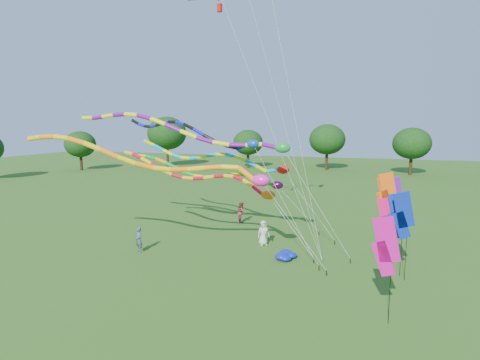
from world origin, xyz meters
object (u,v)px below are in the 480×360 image
(tube_kite_red, at_px, (210,178))
(blue_nylon_heap, at_px, (285,255))
(tube_kite_orange, at_px, (168,163))
(person_a, at_px, (263,233))
(person_c, at_px, (242,213))
(person_b, at_px, (139,240))

(tube_kite_red, bearing_deg, blue_nylon_heap, 7.89)
(tube_kite_orange, relative_size, person_a, 10.28)
(tube_kite_orange, xyz_separation_m, person_a, (4.15, 5.17, -5.02))
(person_a, distance_m, person_c, 6.13)
(tube_kite_orange, relative_size, person_b, 10.58)
(tube_kite_red, xyz_separation_m, tube_kite_orange, (-1.17, -3.30, 1.25))
(blue_nylon_heap, xyz_separation_m, person_b, (-8.99, -1.58, 0.54))
(tube_kite_red, xyz_separation_m, person_b, (-4.03, -2.04, -3.79))
(tube_kite_red, distance_m, person_c, 8.00)
(tube_kite_orange, xyz_separation_m, blue_nylon_heap, (6.13, 2.84, -5.58))
(person_c, bearing_deg, blue_nylon_heap, -167.02)
(tube_kite_red, height_order, blue_nylon_heap, tube_kite_red)
(tube_kite_orange, height_order, blue_nylon_heap, tube_kite_orange)
(tube_kite_red, height_order, person_c, tube_kite_red)
(person_c, bearing_deg, person_b, 135.80)
(person_a, height_order, person_c, person_c)
(tube_kite_orange, relative_size, person_c, 9.80)
(tube_kite_red, height_order, person_a, tube_kite_red)
(tube_kite_orange, bearing_deg, person_a, 45.49)
(person_b, bearing_deg, blue_nylon_heap, 39.69)
(tube_kite_red, distance_m, blue_nylon_heap, 6.60)
(tube_kite_red, relative_size, person_c, 7.87)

